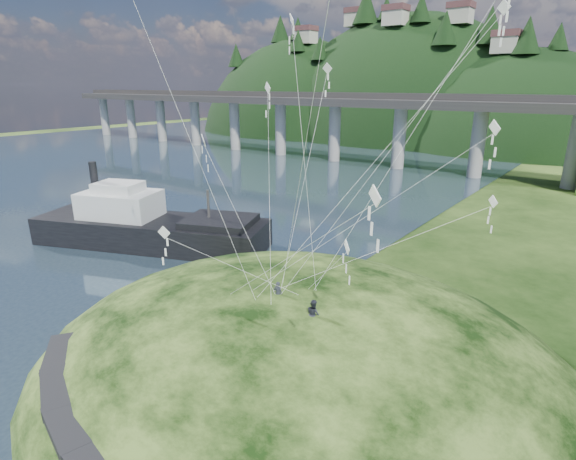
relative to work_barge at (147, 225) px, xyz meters
The scene contains 10 objects.
ground 20.63m from the work_barge, 28.24° to the right, with size 320.00×320.00×0.00m, color black.
water 57.67m from the work_barge, 159.38° to the left, with size 240.00×240.00×0.00m, color #2B3F4F.
grass_hill 27.43m from the work_barge, 16.46° to the right, with size 36.00×32.00×13.00m.
footpath 32.09m from the work_barge, 37.30° to the right, with size 22.29×5.84×0.83m.
bridge 61.40m from the work_barge, 97.91° to the left, with size 160.00×11.00×15.00m.
far_ridge 115.73m from the work_barge, 102.78° to the left, with size 153.00×70.00×94.50m.
work_barge is the anchor object (origin of this frame).
wooden_dock 16.90m from the work_barge, 21.09° to the right, with size 12.87×5.95×0.92m.
kite_flyers 29.12m from the work_barge, 18.59° to the right, with size 3.80×1.37×1.65m.
kite_swarm 32.13m from the work_barge, 11.85° to the right, with size 18.19×17.21×19.86m.
Camera 1 is at (22.17, -17.64, 16.69)m, focal length 28.00 mm.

